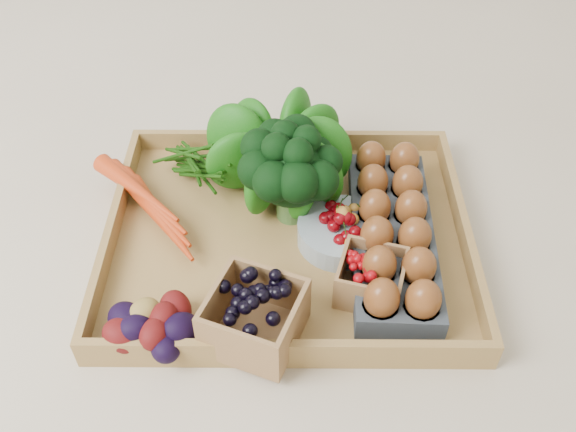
{
  "coord_description": "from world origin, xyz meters",
  "views": [
    {
      "loc": [
        0.0,
        -0.68,
        0.74
      ],
      "look_at": [
        0.0,
        0.0,
        0.06
      ],
      "focal_mm": 40.0,
      "sensor_mm": 36.0,
      "label": 1
    }
  ],
  "objects_px": {
    "cherry_bowl": "(341,233)",
    "egg_carton": "(392,238)",
    "tray": "(288,240)",
    "broccoli": "(291,187)"
  },
  "relations": [
    {
      "from": "tray",
      "to": "cherry_bowl",
      "type": "relative_size",
      "value": 4.14
    },
    {
      "from": "cherry_bowl",
      "to": "egg_carton",
      "type": "bearing_deg",
      "value": -9.3
    },
    {
      "from": "broccoli",
      "to": "cherry_bowl",
      "type": "height_order",
      "value": "broccoli"
    },
    {
      "from": "tray",
      "to": "broccoli",
      "type": "height_order",
      "value": "broccoli"
    },
    {
      "from": "broccoli",
      "to": "egg_carton",
      "type": "bearing_deg",
      "value": -24.0
    },
    {
      "from": "broccoli",
      "to": "egg_carton",
      "type": "distance_m",
      "value": 0.17
    },
    {
      "from": "tray",
      "to": "cherry_bowl",
      "type": "height_order",
      "value": "cherry_bowl"
    },
    {
      "from": "broccoli",
      "to": "cherry_bowl",
      "type": "distance_m",
      "value": 0.1
    },
    {
      "from": "tray",
      "to": "cherry_bowl",
      "type": "distance_m",
      "value": 0.08
    },
    {
      "from": "egg_carton",
      "to": "tray",
      "type": "bearing_deg",
      "value": 174.75
    }
  ]
}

